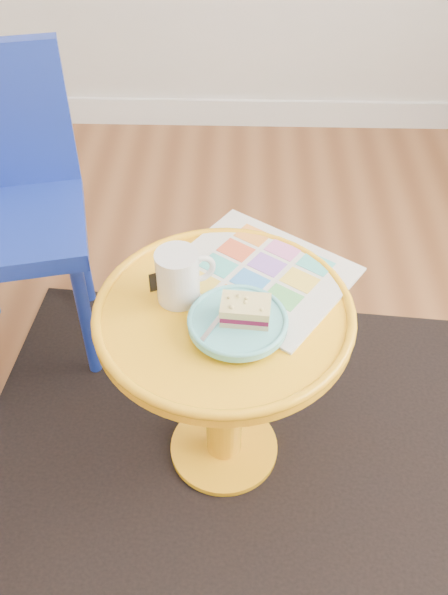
{
  "coord_description": "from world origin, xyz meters",
  "views": [
    {
      "loc": [
        0.71,
        -0.7,
        1.51
      ],
      "look_at": [
        0.68,
        0.28,
        0.56
      ],
      "focal_mm": 40.0,
      "sensor_mm": 36.0,
      "label": 1
    }
  ],
  "objects_px": {
    "chair": "(8,194)",
    "plate": "(238,322)",
    "newspaper": "(259,274)",
    "side_table": "(224,357)",
    "mug": "(179,275)"
  },
  "relations": [
    {
      "from": "mug",
      "to": "chair",
      "type": "bearing_deg",
      "value": 117.93
    },
    {
      "from": "side_table",
      "to": "newspaper",
      "type": "xyz_separation_m",
      "value": [
        0.07,
        0.12,
        0.15
      ]
    },
    {
      "from": "chair",
      "to": "newspaper",
      "type": "relative_size",
      "value": 2.32
    },
    {
      "from": "side_table",
      "to": "mug",
      "type": "relative_size",
      "value": 4.35
    },
    {
      "from": "newspaper",
      "to": "plate",
      "type": "xyz_separation_m",
      "value": [
        -0.04,
        -0.17,
        0.02
      ]
    },
    {
      "from": "chair",
      "to": "newspaper",
      "type": "distance_m",
      "value": 0.73
    },
    {
      "from": "side_table",
      "to": "mug",
      "type": "height_order",
      "value": "mug"
    },
    {
      "from": "chair",
      "to": "mug",
      "type": "height_order",
      "value": "chair"
    },
    {
      "from": "plate",
      "to": "mug",
      "type": "bearing_deg",
      "value": 143.38
    },
    {
      "from": "chair",
      "to": "mug",
      "type": "bearing_deg",
      "value": -52.84
    },
    {
      "from": "newspaper",
      "to": "plate",
      "type": "height_order",
      "value": "plate"
    },
    {
      "from": "side_table",
      "to": "chair",
      "type": "height_order",
      "value": "chair"
    },
    {
      "from": "chair",
      "to": "plate",
      "type": "bearing_deg",
      "value": -52.22
    },
    {
      "from": "side_table",
      "to": "plate",
      "type": "bearing_deg",
      "value": -60.59
    },
    {
      "from": "chair",
      "to": "mug",
      "type": "distance_m",
      "value": 0.64
    }
  ]
}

